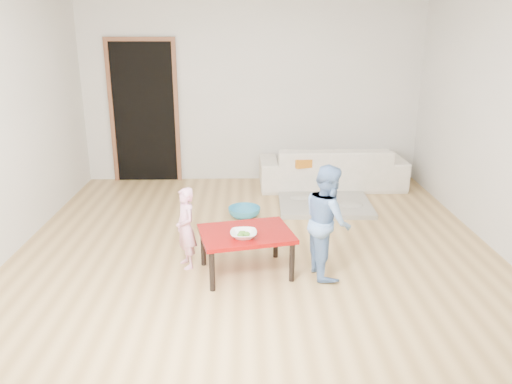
{
  "coord_description": "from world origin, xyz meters",
  "views": [
    {
      "loc": [
        -0.1,
        -4.96,
        2.19
      ],
      "look_at": [
        0.0,
        -0.2,
        0.65
      ],
      "focal_mm": 35.0,
      "sensor_mm": 36.0,
      "label": 1
    }
  ],
  "objects_px": {
    "bowl": "(244,234)",
    "child_blue": "(328,221)",
    "basin": "(244,212)",
    "red_table": "(246,252)",
    "child_pink": "(186,228)",
    "sofa": "(331,167)"
  },
  "relations": [
    {
      "from": "child_blue",
      "to": "basin",
      "type": "distance_m",
      "value": 1.76
    },
    {
      "from": "sofa",
      "to": "child_blue",
      "type": "relative_size",
      "value": 1.97
    },
    {
      "from": "sofa",
      "to": "child_blue",
      "type": "xyz_separation_m",
      "value": [
        -0.5,
        -2.75,
        0.22
      ]
    },
    {
      "from": "red_table",
      "to": "child_blue",
      "type": "relative_size",
      "value": 0.79
    },
    {
      "from": "red_table",
      "to": "basin",
      "type": "height_order",
      "value": "red_table"
    },
    {
      "from": "red_table",
      "to": "child_blue",
      "type": "height_order",
      "value": "child_blue"
    },
    {
      "from": "bowl",
      "to": "basin",
      "type": "height_order",
      "value": "bowl"
    },
    {
      "from": "child_blue",
      "to": "bowl",
      "type": "bearing_deg",
      "value": 89.17
    },
    {
      "from": "child_pink",
      "to": "child_blue",
      "type": "distance_m",
      "value": 1.34
    },
    {
      "from": "child_pink",
      "to": "child_blue",
      "type": "bearing_deg",
      "value": 56.81
    },
    {
      "from": "child_blue",
      "to": "basin",
      "type": "relative_size",
      "value": 2.67
    },
    {
      "from": "bowl",
      "to": "child_blue",
      "type": "relative_size",
      "value": 0.23
    },
    {
      "from": "bowl",
      "to": "child_blue",
      "type": "height_order",
      "value": "child_blue"
    },
    {
      "from": "child_pink",
      "to": "basin",
      "type": "relative_size",
      "value": 2.01
    },
    {
      "from": "sofa",
      "to": "child_pink",
      "type": "distance_m",
      "value": 3.16
    },
    {
      "from": "red_table",
      "to": "child_pink",
      "type": "bearing_deg",
      "value": 165.2
    },
    {
      "from": "basin",
      "to": "sofa",
      "type": "bearing_deg",
      "value": 44.32
    },
    {
      "from": "child_blue",
      "to": "child_pink",
      "type": "bearing_deg",
      "value": 73.61
    },
    {
      "from": "red_table",
      "to": "bowl",
      "type": "distance_m",
      "value": 0.27
    },
    {
      "from": "sofa",
      "to": "bowl",
      "type": "distance_m",
      "value": 3.13
    },
    {
      "from": "red_table",
      "to": "child_pink",
      "type": "relative_size",
      "value": 1.05
    },
    {
      "from": "red_table",
      "to": "child_pink",
      "type": "height_order",
      "value": "child_pink"
    }
  ]
}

